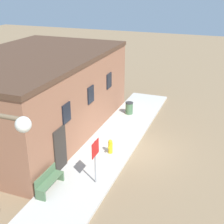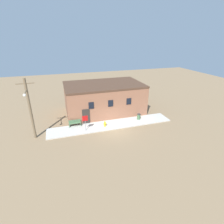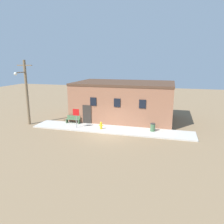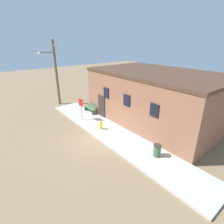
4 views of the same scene
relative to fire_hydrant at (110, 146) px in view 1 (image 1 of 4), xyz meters
The scene contains 7 objects.
ground_plane 1.50m from the fire_hydrant, 45.48° to the right, with size 80.00×80.00×0.00m, color #846B4C.
sidewalk 1.13m from the fire_hydrant, 18.03° to the left, with size 16.61×2.65×0.14m.
brick_building 5.60m from the fire_hydrant, 76.02° to the left, with size 11.56×7.17×4.51m.
fire_hydrant is the anchor object (origin of this frame).
stop_sign 2.80m from the fire_hydrant, behind, with size 0.68×0.06×2.02m.
bench 3.94m from the fire_hydrant, 160.62° to the left, with size 1.56×0.44×0.83m.
trash_bin 5.21m from the fire_hydrant, ahead, with size 0.50×0.50×0.79m.
Camera 1 is at (-13.86, -3.99, 8.20)m, focal length 50.00 mm.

